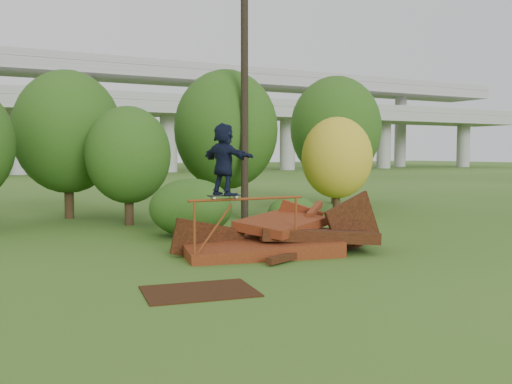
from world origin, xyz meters
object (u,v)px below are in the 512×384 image
skater (224,159)px  utility_pole (245,88)px  scrap_pile (279,239)px  flat_plate (199,291)px

skater → utility_pole: 9.02m
scrap_pile → utility_pole: size_ratio=0.58×
skater → flat_plate: skater is taller
flat_plate → utility_pole: size_ratio=0.21×
skater → utility_pole: size_ratio=0.17×
scrap_pile → flat_plate: bearing=-139.8°
flat_plate → skater: bearing=55.1°
skater → flat_plate: (-1.60, -2.30, -2.39)m
scrap_pile → flat_plate: 4.52m
skater → scrap_pile: bearing=-89.1°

